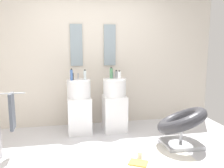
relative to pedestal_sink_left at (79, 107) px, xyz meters
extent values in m
cube|color=silver|center=(0.31, -1.13, -0.49)|extent=(4.80, 3.60, 0.04)
cube|color=beige|center=(0.31, 0.52, 0.83)|extent=(4.80, 0.10, 2.60)
cube|color=white|center=(0.00, 0.00, -0.16)|extent=(0.40, 0.40, 0.64)
cylinder|color=white|center=(0.00, 0.00, 0.32)|extent=(0.41, 0.41, 0.31)
cylinder|color=#B7BABF|center=(0.00, 0.11, 0.52)|extent=(0.02, 0.02, 0.10)
cube|color=white|center=(0.63, 0.00, -0.16)|extent=(0.40, 0.40, 0.64)
cylinder|color=white|center=(0.63, 0.00, 0.32)|extent=(0.41, 0.41, 0.31)
cylinder|color=#B7BABF|center=(0.63, 0.11, 0.52)|extent=(0.02, 0.02, 0.10)
cube|color=#8C9EA8|center=(0.00, 0.45, 1.05)|extent=(0.22, 0.03, 0.76)
cube|color=#8C9EA8|center=(0.63, 0.45, 1.05)|extent=(0.22, 0.03, 0.76)
cube|color=#B7BABF|center=(1.49, -0.86, -0.44)|extent=(0.56, 0.50, 0.06)
cylinder|color=#B7BABF|center=(1.49, -0.86, -0.27)|extent=(0.05, 0.05, 0.34)
torus|color=#333338|center=(1.49, -0.86, -0.07)|extent=(1.09, 1.09, 0.49)
cylinder|color=#B7BABF|center=(-0.95, -0.75, 0.43)|extent=(0.36, 0.02, 0.02)
cube|color=#4C515B|center=(-0.95, -0.75, 0.18)|extent=(0.04, 0.22, 0.50)
cube|color=white|center=(0.88, -1.15, -0.47)|extent=(1.15, 0.78, 0.01)
cube|color=gold|center=(0.67, -1.30, -0.45)|extent=(0.30, 0.27, 0.02)
cylinder|color=white|center=(0.74, -1.15, -0.42)|extent=(0.08, 0.08, 0.09)
cylinder|color=silver|center=(0.11, -0.03, 0.55)|extent=(0.05, 0.05, 0.16)
cylinder|color=black|center=(0.11, -0.03, 0.64)|extent=(0.03, 0.03, 0.02)
cylinder|color=white|center=(0.70, -0.07, 0.54)|extent=(0.06, 0.06, 0.14)
cylinder|color=black|center=(0.70, -0.07, 0.61)|extent=(0.03, 0.03, 0.02)
cylinder|color=#4C72B7|center=(-0.12, -0.02, 0.56)|extent=(0.05, 0.05, 0.18)
cylinder|color=black|center=(-0.12, -0.02, 0.66)|extent=(0.02, 0.02, 0.02)
cylinder|color=#59996B|center=(0.59, 0.10, 0.56)|extent=(0.06, 0.06, 0.18)
cylinder|color=black|center=(0.59, 0.10, 0.65)|extent=(0.03, 0.03, 0.02)
cylinder|color=black|center=(-0.11, 0.05, 0.53)|extent=(0.06, 0.06, 0.11)
cylinder|color=black|center=(-0.11, 0.05, 0.59)|extent=(0.03, 0.03, 0.02)
cylinder|color=#99999E|center=(0.68, 0.11, 0.53)|extent=(0.05, 0.05, 0.12)
cylinder|color=black|center=(0.68, 0.11, 0.60)|extent=(0.03, 0.03, 0.02)
camera|label=1|loc=(-0.26, -4.16, 1.09)|focal=39.32mm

